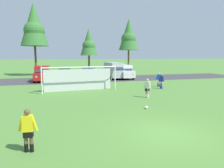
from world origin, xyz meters
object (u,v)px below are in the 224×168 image
referee (28,131)px  parked_car_slot_center_right (124,72)px  player_midfield_center (147,88)px  parked_car_slot_left (65,74)px  soccer_ball (146,107)px  parked_car_slot_center (114,70)px  parked_car_slot_far_left (42,73)px  player_striker_near (161,81)px  player_defender_far (159,80)px  parked_car_slot_center_left (88,74)px  soccer_goal (79,78)px

referee → parked_car_slot_center_right: (11.52, 22.71, 0.29)m
player_midfield_center → referee: bearing=-136.6°
parked_car_slot_left → parked_car_slot_center_right: 8.99m
soccer_ball → parked_car_slot_center: parked_car_slot_center is taller
parked_car_slot_far_left → parked_car_slot_center_right: 12.02m
soccer_ball → parked_car_slot_center_right: 18.67m
parked_car_slot_left → player_striker_near: bearing=-49.2°
parked_car_slot_far_left → parked_car_slot_left: (3.05, 0.65, -0.24)m
parked_car_slot_far_left → parked_car_slot_center_right: size_ratio=1.01×
player_midfield_center → parked_car_slot_center_right: size_ratio=0.35×
referee → parked_car_slot_center: (9.97, 23.12, 0.52)m
player_defender_far → parked_car_slot_center: (-2.75, 9.43, 0.52)m
parked_car_slot_center_left → parked_car_slot_center: parked_car_slot_center is taller
player_defender_far → parked_car_slot_center_left: parked_car_slot_center_left is taller
soccer_goal → parked_car_slot_left: bearing=95.3°
player_defender_far → parked_car_slot_center: size_ratio=0.33×
soccer_ball → parked_car_slot_center_right: (4.59, 18.07, 1.00)m
soccer_ball → parked_car_slot_left: (-4.38, 18.72, 0.77)m
parked_car_slot_center → player_midfield_center: bearing=-95.1°
soccer_goal → parked_car_slot_center: (6.49, 9.73, 0.05)m
parked_car_slot_center → parked_car_slot_center_right: bearing=-14.5°
soccer_goal → player_striker_near: (8.73, -1.20, -0.47)m
referee → soccer_goal: bearing=75.5°
referee → parked_car_slot_far_left: (-0.50, 22.71, 0.29)m
player_midfield_center → parked_car_slot_left: bearing=111.8°
player_defender_far → soccer_ball: bearing=-122.6°
referee → parked_car_slot_left: 23.50m
parked_car_slot_far_left → player_midfield_center: bearing=-57.8°
parked_car_slot_center_left → parked_car_slot_center_right: (5.57, 0.21, 0.24)m
soccer_goal → parked_car_slot_center_right: 12.32m
parked_car_slot_far_left → soccer_ball: bearing=-67.6°
parked_car_slot_far_left → player_striker_near: bearing=-39.7°
parked_car_slot_center_left → parked_car_slot_left: bearing=165.8°
soccer_ball → parked_car_slot_center: bearing=80.7°
player_midfield_center → player_defender_far: 6.86m
soccer_ball → referee: 8.38m
parked_car_slot_far_left → parked_car_slot_center: 10.48m
soccer_goal → parked_car_slot_left: (-0.92, 9.98, -0.42)m
player_midfield_center → parked_car_slot_left: parked_car_slot_left is taller
player_striker_near → parked_car_slot_center_right: size_ratio=0.35×
player_midfield_center → player_defender_far: bearing=53.5°
soccer_ball → soccer_goal: bearing=111.6°
parked_car_slot_center_right → soccer_goal: bearing=-130.8°
soccer_goal → parked_car_slot_far_left: 10.14m
referee → player_striker_near: bearing=45.0°
soccer_goal → parked_car_slot_center_left: size_ratio=1.77×
parked_car_slot_far_left → parked_car_slot_center: size_ratio=0.96×
parked_car_slot_center_left → soccer_goal: bearing=-105.2°
player_midfield_center → parked_car_slot_far_left: bearing=122.2°
soccer_ball → player_defender_far: bearing=57.4°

